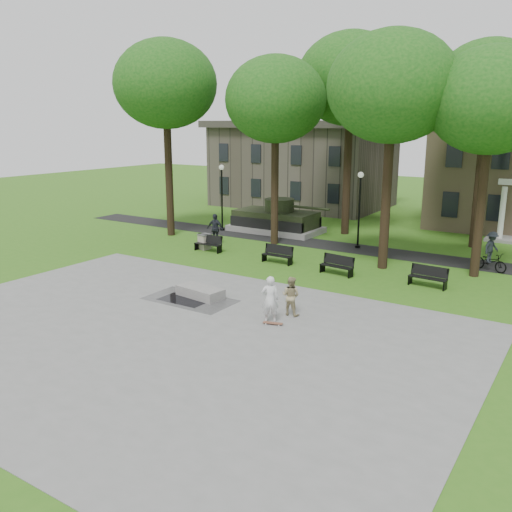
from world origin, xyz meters
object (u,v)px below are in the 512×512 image
Objects in this scene: cyclist at (491,255)px; park_bench_0 at (209,243)px; trash_bin at (204,242)px; skateboarder at (270,299)px; concrete_block at (200,292)px; friend_watching at (291,296)px.

cyclist is 15.88m from park_bench_0.
trash_bin is at bearing 126.74° from cyclist.
skateboarder is at bearing 177.54° from cyclist.
skateboarder is at bearing -40.69° from trash_bin.
friend_watching reaches higher than concrete_block.
cyclist is 16.34m from trash_bin.
concrete_block is 1.37× the size of friend_watching.
cyclist is at bearing 49.70° from concrete_block.
concrete_block is 2.29× the size of trash_bin.
friend_watching is (0.27, 1.16, -0.13)m from skateboarder.
trash_bin is at bearing 127.06° from concrete_block.
concrete_block is at bearing -47.14° from skateboarder.
skateboarder is 1.20m from friend_watching.
trash_bin is (-15.78, -4.23, -0.38)m from cyclist.
skateboarder reaches higher than park_bench_0.
concrete_block is 1.18× the size of skateboarder.
friend_watching is (4.54, 0.16, 0.58)m from concrete_block.
skateboarder is 1.95× the size of trash_bin.
cyclist reaches higher than park_bench_0.
concrete_block is 15.53m from cyclist.
cyclist is at bearing 15.00° from trash_bin.
skateboarder is 14.07m from cyclist.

